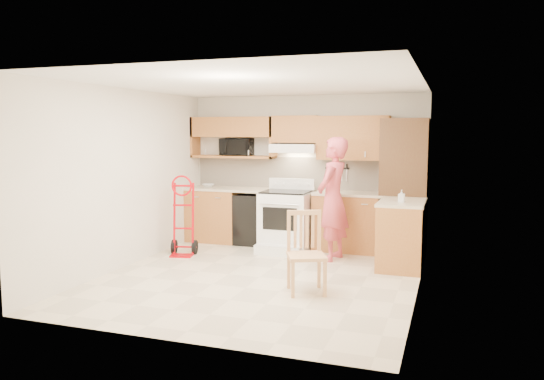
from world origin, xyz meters
The scene contains 28 objects.
floor centered at (0.00, 0.00, -0.01)m, with size 4.00×4.50×0.02m, color beige.
ceiling centered at (0.00, 0.00, 2.51)m, with size 4.00×4.50×0.02m, color white.
wall_back centered at (0.00, 2.26, 1.25)m, with size 4.00×0.02×2.50m, color silver.
wall_front centered at (0.00, -2.26, 1.25)m, with size 4.00×0.02×2.50m, color silver.
wall_left centered at (-2.01, 0.00, 1.25)m, with size 0.02×4.50×2.50m, color silver.
wall_right centered at (2.01, 0.00, 1.25)m, with size 0.02×4.50×2.50m, color silver.
backsplash centered at (0.00, 2.23, 1.20)m, with size 3.92×0.03×0.55m, color beige.
lower_cab_left centered at (-1.55, 1.95, 0.45)m, with size 0.90×0.60×0.90m, color #A56C38.
dishwasher centered at (-0.80, 1.95, 0.42)m, with size 0.60×0.60×0.85m, color black.
lower_cab_right centered at (0.83, 1.95, 0.45)m, with size 1.14×0.60×0.90m, color #A56C38.
countertop_left centered at (-1.25, 1.95, 0.92)m, with size 1.50×0.63×0.04m, color beige.
countertop_right centered at (0.83, 1.95, 0.92)m, with size 1.14×0.63×0.04m, color beige.
cab_return_right centered at (1.70, 1.15, 0.45)m, with size 0.60×1.00×0.90m, color #A56C38.
countertop_return centered at (1.70, 1.15, 0.92)m, with size 0.63×1.00×0.04m, color beige.
pantry_tall centered at (1.65, 1.95, 1.05)m, with size 0.70×0.60×2.10m, color #4E381D.
upper_cab_left centered at (-1.25, 2.08, 1.98)m, with size 1.50×0.33×0.34m, color #A56C38.
upper_shelf_mw centered at (-1.25, 2.08, 1.47)m, with size 1.50×0.33×0.04m, color #A56C38.
upper_cab_center centered at (-0.12, 2.08, 1.94)m, with size 0.76×0.33×0.44m, color #A56C38.
upper_cab_right centered at (0.83, 2.08, 1.80)m, with size 1.14×0.33×0.70m, color #A56C38.
range_hood centered at (-0.12, 2.02, 1.63)m, with size 0.76×0.46×0.14m, color white.
knife_strip centered at (0.55, 2.21, 1.24)m, with size 0.40×0.05×0.29m, color black, non-canonical shape.
microwave centered at (-1.18, 2.08, 1.64)m, with size 0.54×0.36×0.30m, color black.
range centered at (-0.16, 1.60, 0.57)m, with size 0.77×1.01×1.13m, color white, non-canonical shape.
person centered at (0.69, 1.26, 0.91)m, with size 0.67×0.44×1.82m, color #CE4954.
hand_truck centered at (-1.55, 0.78, 0.56)m, with size 0.44×0.40×1.12m, color #C2040E, non-canonical shape.
dining_chair centered at (0.75, -0.44, 0.48)m, with size 0.43×0.47×0.96m, color tan, non-canonical shape.
soap_bottle centered at (1.70, 1.01, 1.03)m, with size 0.08×0.08×0.17m, color white.
bowl centered at (-1.67, 1.95, 0.97)m, with size 0.22×0.22×0.05m, color white.
Camera 1 is at (2.34, -6.33, 1.90)m, focal length 34.84 mm.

